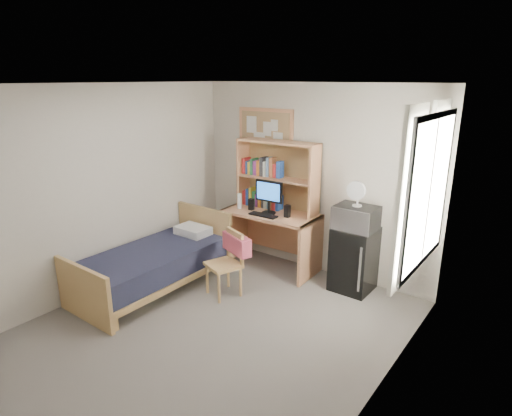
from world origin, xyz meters
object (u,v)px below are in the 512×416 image
Objects in this scene: bed at (153,269)px; speaker_left at (251,204)px; monitor at (269,198)px; desk_fan at (358,195)px; bulletin_board at (265,131)px; mini_fridge at (354,259)px; microwave at (356,217)px; desk_chair at (223,264)px; desk at (271,240)px; speaker_right at (287,211)px.

speaker_left is at bearing 68.48° from bed.
monitor is (0.85, 1.40, 0.79)m from bed.
desk_fan is at bearing 36.23° from bed.
bulletin_board is 5.76× the size of speaker_left.
desk_fan reaches higher than mini_fridge.
desk_chair is at bearing -137.68° from microwave.
bulletin_board is 1.74m from desk_fan.
speaker_right is at bearing -11.31° from desk.
desk is at bearing -175.57° from mini_fridge.
bulletin_board is at bearing 147.18° from speaker_right.
monitor reaches higher than speaker_right.
mini_fridge is 1.40m from monitor.
bed is 4.32× the size of monitor.
desk_fan is at bearing -9.67° from bulletin_board.
microwave is at bearing 36.23° from bed.
speaker_left is (0.55, 1.39, 0.65)m from bed.
desk_chair is at bearing -108.59° from speaker_right.
bulletin_board is 0.49× the size of bed.
desk is 1.37m from microwave.
speaker_right is (-0.94, -0.14, 0.50)m from mini_fridge.
desk_chair is 2.88× the size of desk_fan.
microwave is at bearing 3.08° from speaker_left.
bulletin_board is 1.12× the size of desk_chair.
desk is 0.64m from monitor.
monitor reaches higher than mini_fridge.
desk_fan is at bearing -179.57° from microwave.
monitor reaches higher than bed.
speaker_right is (0.30, 0.99, 0.50)m from desk_chair.
desk_chair is at bearing -91.79° from monitor.
desk_fan reaches higher than bed.
desk_chair is (0.35, -1.38, -1.50)m from bulletin_board.
speaker_left is at bearing 180.00° from speaker_right.
desk_fan is (1.24, 0.13, 0.22)m from monitor.
bulletin_board is 1.86× the size of microwave.
desk_chair is 1.15m from speaker_right.
bulletin_board is at bearing 129.34° from monitor.
desk is at bearing 11.31° from speaker_left.
desk_fan reaches higher than speaker_right.
bed is 1.82m from monitor.
bulletin_board is 1.01m from monitor.
desk_chair is 1.17m from monitor.
microwave is (2.09, 1.53, 0.72)m from bed.
monitor reaches higher than microwave.
bulletin_board is 1.58m from desk.
desk_fan is (2.09, 1.53, 1.02)m from bed.
mini_fridge is at bearing 90.00° from desk_fan.
speaker_right is (1.15, 1.41, 0.66)m from bed.
mini_fridge is 2.61m from bed.
bulletin_board is at bearing 170.76° from microwave.
desk is 0.59m from speaker_right.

